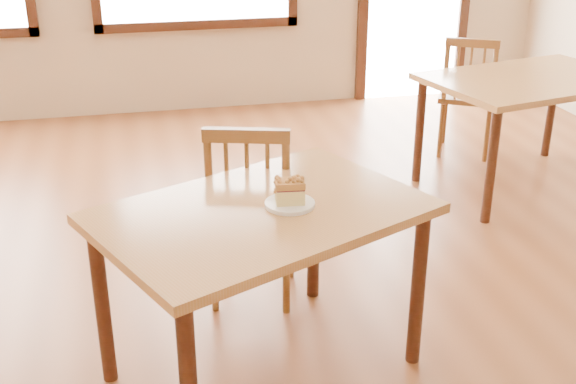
{
  "coord_description": "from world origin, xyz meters",
  "views": [
    {
      "loc": [
        -0.37,
        -2.37,
        1.91
      ],
      "look_at": [
        0.21,
        0.14,
        0.8
      ],
      "focal_mm": 45.0,
      "sensor_mm": 36.0,
      "label": 1
    }
  ],
  "objects_px": {
    "cake_slice": "(289,190)",
    "cafe_table_second": "(531,90)",
    "cafe_chair_second": "(468,95)",
    "cafe_chair_main": "(252,210)",
    "plate": "(290,204)",
    "cafe_table_main": "(262,231)"
  },
  "relations": [
    {
      "from": "cafe_chair_second",
      "to": "plate",
      "type": "xyz_separation_m",
      "value": [
        -1.88,
        -2.25,
        0.3
      ]
    },
    {
      "from": "cafe_chair_main",
      "to": "plate",
      "type": "bearing_deg",
      "value": 111.21
    },
    {
      "from": "plate",
      "to": "cafe_chair_second",
      "type": "bearing_deg",
      "value": 50.11
    },
    {
      "from": "cake_slice",
      "to": "cafe_table_second",
      "type": "bearing_deg",
      "value": 45.4
    },
    {
      "from": "cafe_chair_main",
      "to": "cafe_chair_second",
      "type": "bearing_deg",
      "value": -122.61
    },
    {
      "from": "cafe_table_main",
      "to": "cafe_chair_second",
      "type": "distance_m",
      "value": 3.01
    },
    {
      "from": "cafe_chair_main",
      "to": "cafe_table_second",
      "type": "relative_size",
      "value": 0.64
    },
    {
      "from": "cafe_chair_main",
      "to": "cafe_table_second",
      "type": "bearing_deg",
      "value": -136.95
    },
    {
      "from": "cafe_table_second",
      "to": "cafe_chair_second",
      "type": "height_order",
      "value": "cafe_chair_second"
    },
    {
      "from": "cafe_table_main",
      "to": "cake_slice",
      "type": "height_order",
      "value": "cake_slice"
    },
    {
      "from": "plate",
      "to": "cake_slice",
      "type": "xyz_separation_m",
      "value": [
        -0.0,
        0.0,
        0.06
      ]
    },
    {
      "from": "cafe_chair_main",
      "to": "cafe_table_second",
      "type": "xyz_separation_m",
      "value": [
        2.02,
        1.01,
        0.19
      ]
    },
    {
      "from": "plate",
      "to": "cake_slice",
      "type": "relative_size",
      "value": 1.54
    },
    {
      "from": "cafe_chair_second",
      "to": "plate",
      "type": "relative_size",
      "value": 4.67
    },
    {
      "from": "cafe_table_second",
      "to": "plate",
      "type": "bearing_deg",
      "value": -153.32
    },
    {
      "from": "cafe_chair_second",
      "to": "cake_slice",
      "type": "height_order",
      "value": "cafe_chair_second"
    },
    {
      "from": "cafe_chair_second",
      "to": "cafe_table_main",
      "type": "bearing_deg",
      "value": 77.76
    },
    {
      "from": "cafe_table_second",
      "to": "cafe_chair_second",
      "type": "distance_m",
      "value": 0.69
    },
    {
      "from": "cafe_table_main",
      "to": "cafe_chair_main",
      "type": "distance_m",
      "value": 0.61
    },
    {
      "from": "cafe_table_second",
      "to": "cake_slice",
      "type": "distance_m",
      "value": 2.54
    },
    {
      "from": "plate",
      "to": "cafe_chair_main",
      "type": "bearing_deg",
      "value": 94.66
    },
    {
      "from": "cafe_chair_main",
      "to": "plate",
      "type": "relative_size",
      "value": 4.82
    }
  ]
}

